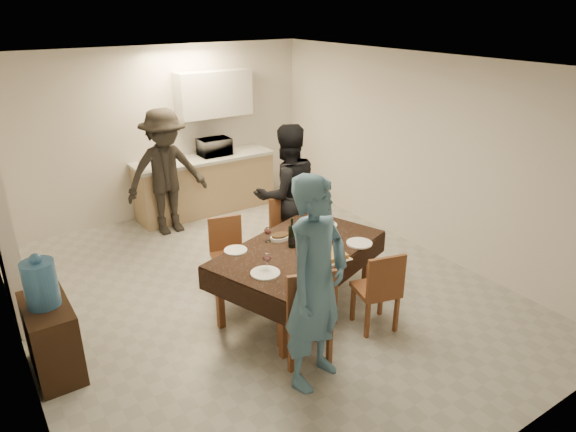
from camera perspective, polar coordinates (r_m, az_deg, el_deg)
name	(u,v)px	position (r m, az deg, el deg)	size (l,w,h in m)	color
floor	(260,291)	(6.15, -3.18, -8.35)	(5.00, 6.00, 0.02)	#A7A8A3
ceiling	(254,64)	(5.31, -3.80, 16.48)	(5.00, 6.00, 0.02)	white
wall_back	(158,134)	(8.23, -14.29, 8.85)	(5.00, 0.02, 2.60)	silver
wall_front	(496,318)	(3.60, 22.11, -10.47)	(5.00, 0.02, 2.60)	silver
wall_left	(0,243)	(4.93, -29.35, -2.67)	(0.02, 6.00, 2.60)	silver
wall_right	(418,153)	(7.13, 14.23, 6.78)	(0.02, 6.00, 2.60)	silver
kitchen_base_cabinet	(206,186)	(8.40, -9.13, 3.34)	(2.20, 0.60, 0.86)	tan
kitchen_worktop	(204,159)	(8.26, -9.33, 6.31)	(2.24, 0.64, 0.05)	beige
upper_cabinet	(214,94)	(8.30, -8.25, 13.30)	(1.20, 0.34, 0.70)	silver
dining_table	(298,250)	(5.53, 1.16, -3.81)	(2.15, 1.67, 0.74)	black
chair_near_left	(311,305)	(4.74, 2.56, -9.83)	(0.58, 0.59, 0.55)	brown
chair_near_right	(382,283)	(5.30, 10.42, -7.38)	(0.50, 0.50, 0.49)	brown
chair_far_left	(233,252)	(5.91, -6.17, -3.96)	(0.48, 0.48, 0.47)	brown
chair_far_right	(298,230)	(6.30, 1.07, -1.56)	(0.48, 0.49, 0.51)	brown
console	(52,338)	(5.24, -24.74, -12.23)	(0.38, 0.76, 0.71)	#311F10
water_jug	(40,284)	(4.95, -25.80, -6.81)	(0.28, 0.28, 0.42)	#407BB7
wine_bottle	(292,233)	(5.45, 0.44, -1.90)	(0.08, 0.08, 0.32)	black
water_pitcher	(327,232)	(5.62, 4.39, -1.78)	(0.14, 0.14, 0.22)	white
savoury_tart	(328,256)	(5.28, 4.42, -4.47)	(0.42, 0.31, 0.05)	gold
salad_bowl	(311,232)	(5.79, 2.58, -1.82)	(0.17, 0.17, 0.07)	white
mushroom_dish	(280,238)	(5.69, -0.87, -2.41)	(0.22, 0.22, 0.04)	white
wine_glass_a	(267,261)	(5.01, -2.37, -5.07)	(0.09, 0.09, 0.20)	white
wine_glass_b	(325,220)	(5.95, 4.13, -0.46)	(0.09, 0.09, 0.20)	white
wine_glass_c	(268,234)	(5.60, -2.27, -2.06)	(0.08, 0.08, 0.18)	white
plate_near_left	(265,273)	(5.00, -2.54, -6.35)	(0.29, 0.29, 0.02)	white
plate_near_right	(359,243)	(5.64, 7.93, -3.01)	(0.28, 0.28, 0.02)	white
plate_far_left	(236,250)	(5.46, -5.84, -3.80)	(0.25, 0.25, 0.01)	white
plate_far_right	(326,225)	(6.05, 4.20, -0.99)	(0.27, 0.27, 0.02)	white
microwave	(215,147)	(8.30, -8.16, 7.61)	(0.49, 0.33, 0.27)	silver
person_near	(316,284)	(4.37, 3.16, -7.57)	(0.71, 0.46, 1.94)	teal
person_far	(287,194)	(6.53, -0.14, 2.41)	(0.88, 0.69, 1.81)	black
person_kitchen	(166,173)	(7.56, -13.38, 4.72)	(1.19, 0.68, 1.83)	black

